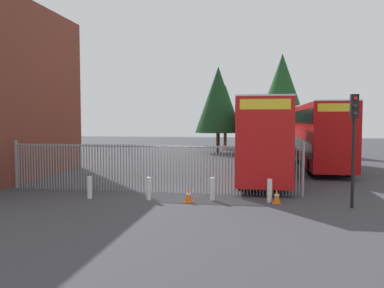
% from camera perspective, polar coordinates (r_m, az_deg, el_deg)
% --- Properties ---
extents(ground_plane, '(100.00, 100.00, 0.00)m').
position_cam_1_polar(ground_plane, '(26.35, 1.40, -3.82)').
color(ground_plane, '#3D3D42').
extents(palisade_fence, '(13.71, 0.14, 2.35)m').
position_cam_1_polar(palisade_fence, '(18.66, -5.80, -3.22)').
color(palisade_fence, gray).
rests_on(palisade_fence, ground).
extents(double_decker_bus_near_gate, '(2.54, 10.81, 4.42)m').
position_cam_1_polar(double_decker_bus_near_gate, '(22.71, 10.01, 1.09)').
color(double_decker_bus_near_gate, red).
rests_on(double_decker_bus_near_gate, ground).
extents(double_decker_bus_behind_fence_left, '(2.54, 10.81, 4.42)m').
position_cam_1_polar(double_decker_bus_behind_fence_left, '(28.36, 17.89, 1.44)').
color(double_decker_bus_behind_fence_left, '#B70C0C').
rests_on(double_decker_bus_behind_fence_left, ground).
extents(double_decker_bus_behind_fence_right, '(2.54, 10.81, 4.42)m').
position_cam_1_polar(double_decker_bus_behind_fence_right, '(35.94, 8.71, 1.97)').
color(double_decker_bus_behind_fence_right, red).
rests_on(double_decker_bus_behind_fence_right, ground).
extents(bollard_near_left, '(0.20, 0.20, 0.95)m').
position_cam_1_polar(bollard_near_left, '(17.70, -14.31, -5.98)').
color(bollard_near_left, silver).
rests_on(bollard_near_left, ground).
extents(bollard_center_front, '(0.20, 0.20, 0.95)m').
position_cam_1_polar(bollard_center_front, '(16.98, -6.15, -6.29)').
color(bollard_center_front, silver).
rests_on(bollard_center_front, ground).
extents(bollard_near_right, '(0.20, 0.20, 0.95)m').
position_cam_1_polar(bollard_near_right, '(16.80, 2.88, -6.38)').
color(bollard_near_right, silver).
rests_on(bollard_near_right, ground).
extents(bollard_far_right, '(0.20, 0.20, 0.95)m').
position_cam_1_polar(bollard_far_right, '(16.69, 10.93, -6.51)').
color(bollard_far_right, silver).
rests_on(bollard_far_right, ground).
extents(traffic_cone_by_gate, '(0.34, 0.34, 0.59)m').
position_cam_1_polar(traffic_cone_by_gate, '(16.41, -0.50, -7.27)').
color(traffic_cone_by_gate, orange).
rests_on(traffic_cone_by_gate, ground).
extents(traffic_cone_mid_forecourt, '(0.34, 0.34, 0.59)m').
position_cam_1_polar(traffic_cone_mid_forecourt, '(16.54, 11.91, -7.26)').
color(traffic_cone_mid_forecourt, orange).
rests_on(traffic_cone_mid_forecourt, ground).
extents(traffic_light_kerbside, '(0.28, 0.33, 4.30)m').
position_cam_1_polar(traffic_light_kerbside, '(16.27, 21.95, 1.94)').
color(traffic_light_kerbside, black).
rests_on(traffic_light_kerbside, ground).
extents(tree_tall_back, '(3.67, 3.67, 7.35)m').
position_cam_1_polar(tree_tall_back, '(47.07, 4.74, 5.13)').
color(tree_tall_back, '#4C3823').
rests_on(tree_tall_back, ground).
extents(tree_short_side, '(4.65, 4.65, 8.67)m').
position_cam_1_polar(tree_short_side, '(40.88, 3.73, 6.28)').
color(tree_short_side, '#4C3823').
rests_on(tree_short_side, ground).
extents(tree_mid_row, '(5.33, 5.33, 10.23)m').
position_cam_1_polar(tree_mid_row, '(43.51, 12.64, 7.43)').
color(tree_mid_row, '#4C3823').
rests_on(tree_mid_row, ground).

